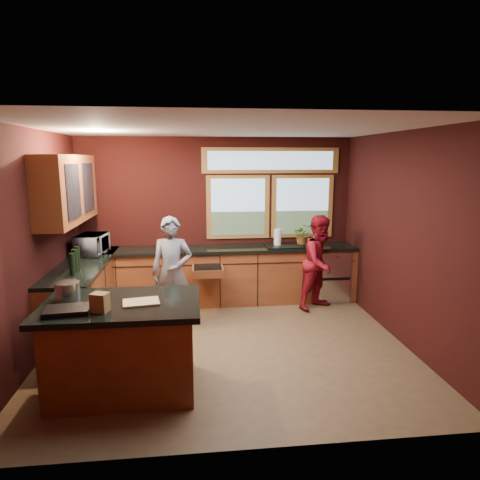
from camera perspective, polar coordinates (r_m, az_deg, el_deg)
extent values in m
plane|color=brown|center=(5.63, -1.66, -13.88)|extent=(4.50, 4.50, 0.00)
cube|color=black|center=(7.18, -3.05, 2.78)|extent=(4.50, 0.02, 2.70)
cube|color=black|center=(3.28, 1.13, -6.98)|extent=(4.50, 0.02, 2.70)
cube|color=black|center=(5.51, -25.75, -0.75)|extent=(0.02, 4.00, 2.70)
cube|color=black|center=(5.84, 20.84, 0.21)|extent=(0.02, 4.00, 2.70)
cube|color=silver|center=(5.13, -1.83, 14.69)|extent=(4.50, 4.00, 0.02)
cube|color=#7D9CAE|center=(7.17, -0.26, 4.39)|extent=(1.06, 0.02, 1.06)
cube|color=#7D9CAE|center=(7.37, 8.30, 4.45)|extent=(1.06, 0.02, 1.06)
cube|color=olive|center=(7.20, 4.16, 10.53)|extent=(2.30, 0.02, 0.42)
cube|color=#632C17|center=(6.19, -22.06, 6.30)|extent=(0.36, 1.80, 0.90)
cube|color=#632C17|center=(7.08, -2.83, -4.88)|extent=(4.50, 0.60, 0.88)
cube|color=black|center=(6.95, -2.86, -1.21)|extent=(4.50, 0.64, 0.05)
cube|color=#B7B7BC|center=(7.40, 11.67, -4.50)|extent=(0.60, 0.58, 0.85)
cube|color=black|center=(7.08, 6.08, -1.05)|extent=(0.66, 0.46, 0.05)
cube|color=#632C17|center=(6.44, -20.07, -7.15)|extent=(0.60, 2.30, 0.88)
cube|color=black|center=(6.31, -20.25, -3.13)|extent=(0.64, 2.30, 0.05)
cube|color=#632C17|center=(4.64, -15.23, -13.91)|extent=(1.40, 0.90, 0.88)
cube|color=black|center=(4.47, -15.53, -8.36)|extent=(1.55, 1.05, 0.06)
imported|color=slate|center=(6.07, -9.06, -4.27)|extent=(0.60, 0.42, 1.57)
imported|color=maroon|center=(6.85, 10.73, -2.94)|extent=(0.91, 0.86, 1.49)
imported|color=#999999|center=(6.79, -19.11, -0.56)|extent=(0.44, 0.59, 0.30)
imported|color=#999999|center=(7.20, 8.38, 0.74)|extent=(0.32, 0.28, 0.36)
cylinder|color=white|center=(7.06, 5.03, 0.31)|extent=(0.12, 0.12, 0.28)
cube|color=tan|center=(4.38, -13.05, -8.08)|extent=(0.39, 0.30, 0.02)
cylinder|color=#BABABF|center=(4.69, -22.00, -6.31)|extent=(0.24, 0.24, 0.18)
cube|color=brown|center=(4.23, -18.17, -7.92)|extent=(0.18, 0.16, 0.18)
cube|color=black|center=(4.32, -22.06, -8.69)|extent=(0.43, 0.33, 0.05)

